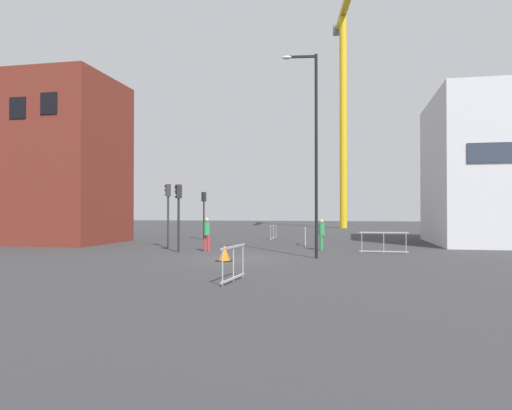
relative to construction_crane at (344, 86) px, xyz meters
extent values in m
plane|color=#333335|center=(-4.29, -38.63, -17.75)|extent=(160.00, 160.00, 0.00)
cube|color=maroon|center=(-19.90, -31.07, -12.29)|extent=(10.51, 6.78, 10.92)
cube|color=black|center=(-18.85, -34.48, -9.42)|extent=(1.10, 0.06, 1.30)
cube|color=black|center=(-16.74, -34.48, -9.24)|extent=(1.10, 0.06, 1.30)
cylinder|color=gold|center=(-0.04, 0.31, -4.43)|extent=(0.90, 0.90, 26.64)
cube|color=gold|center=(0.36, -2.48, 9.29)|extent=(2.99, 16.07, 0.70)
cube|color=slate|center=(-0.78, 5.42, 9.29)|extent=(1.44, 1.95, 1.10)
cylinder|color=black|center=(-0.77, -37.82, -13.12)|extent=(0.14, 0.14, 9.25)
cube|color=black|center=(-1.43, -37.90, -8.60)|extent=(1.33, 0.26, 0.10)
ellipsoid|color=silver|center=(-2.09, -37.98, -8.62)|extent=(0.44, 0.24, 0.16)
cylinder|color=#232326|center=(-9.98, -25.66, -16.33)|extent=(0.12, 0.12, 2.85)
cube|color=#232326|center=(-9.98, -25.66, -14.55)|extent=(0.35, 0.36, 0.70)
sphere|color=red|center=(-9.89, -25.51, -14.33)|extent=(0.11, 0.11, 0.11)
sphere|color=#3C2905|center=(-9.89, -25.51, -14.55)|extent=(0.11, 0.11, 0.11)
sphere|color=#07330F|center=(-9.89, -25.51, -14.77)|extent=(0.11, 0.11, 0.11)
cylinder|color=#2D2D30|center=(-9.59, -33.58, -16.26)|extent=(0.12, 0.12, 2.99)
cube|color=#2D2D30|center=(-9.59, -33.58, -14.41)|extent=(0.36, 0.35, 0.70)
sphere|color=#390605|center=(-9.74, -33.68, -14.19)|extent=(0.11, 0.11, 0.11)
sphere|color=#3C2905|center=(-9.74, -33.68, -14.41)|extent=(0.11, 0.11, 0.11)
sphere|color=green|center=(-9.74, -33.68, -14.63)|extent=(0.11, 0.11, 0.11)
cylinder|color=#232326|center=(-7.98, -36.14, -16.35)|extent=(0.12, 0.12, 2.80)
cube|color=#232326|center=(-7.98, -36.14, -14.60)|extent=(0.37, 0.37, 0.70)
sphere|color=#390605|center=(-8.11, -36.26, -14.38)|extent=(0.11, 0.11, 0.11)
sphere|color=#3C2905|center=(-8.11, -36.26, -14.60)|extent=(0.11, 0.11, 0.11)
sphere|color=green|center=(-8.11, -36.26, -14.82)|extent=(0.11, 0.11, 0.11)
cylinder|color=#2D844C|center=(-0.78, -33.27, -17.35)|extent=(0.14, 0.14, 0.80)
cylinder|color=#2D844C|center=(-0.81, -33.47, -17.35)|extent=(0.14, 0.14, 0.80)
cylinder|color=#2D844C|center=(-0.80, -33.37, -16.62)|extent=(0.34, 0.34, 0.67)
sphere|color=tan|center=(-0.80, -33.37, -16.18)|extent=(0.22, 0.22, 0.22)
cylinder|color=red|center=(-6.81, -35.31, -17.33)|extent=(0.14, 0.14, 0.85)
cylinder|color=red|center=(-6.61, -35.34, -17.33)|extent=(0.14, 0.14, 0.85)
cylinder|color=#2D844C|center=(-6.71, -35.32, -16.55)|extent=(0.34, 0.34, 0.71)
sphere|color=tan|center=(-6.71, -35.32, -16.08)|extent=(0.23, 0.23, 0.23)
cube|color=#9EA0A5|center=(2.38, -34.74, -16.70)|extent=(2.39, 0.09, 0.06)
cube|color=#9EA0A5|center=(2.38, -34.74, -17.65)|extent=(2.39, 0.09, 0.06)
cylinder|color=#9EA0A5|center=(1.31, -34.72, -17.23)|extent=(0.04, 0.04, 1.05)
cylinder|color=#9EA0A5|center=(2.38, -34.74, -17.23)|extent=(0.04, 0.04, 1.05)
cylinder|color=#9EA0A5|center=(3.46, -34.75, -17.23)|extent=(0.04, 0.04, 1.05)
cube|color=#9EA0A5|center=(-4.87, -24.74, -16.70)|extent=(0.10, 2.58, 0.06)
cube|color=#9EA0A5|center=(-4.87, -24.74, -17.65)|extent=(0.10, 2.58, 0.06)
cylinder|color=#9EA0A5|center=(-4.88, -25.90, -17.23)|extent=(0.04, 0.04, 1.05)
cylinder|color=#9EA0A5|center=(-4.87, -24.74, -17.23)|extent=(0.04, 0.04, 1.05)
cylinder|color=#9EA0A5|center=(-4.85, -23.58, -17.23)|extent=(0.04, 0.04, 1.05)
cube|color=#B2B5BA|center=(-1.99, -30.07, -16.70)|extent=(0.27, 2.44, 0.06)
cube|color=#B2B5BA|center=(-1.99, -30.07, -17.65)|extent=(0.27, 2.44, 0.06)
cylinder|color=#B2B5BA|center=(-1.90, -31.16, -17.23)|extent=(0.04, 0.04, 1.05)
cylinder|color=#B2B5BA|center=(-1.99, -30.07, -17.23)|extent=(0.04, 0.04, 1.05)
cylinder|color=#B2B5BA|center=(-2.09, -28.98, -17.23)|extent=(0.04, 0.04, 1.05)
cube|color=#9EA0A5|center=(-2.75, -45.28, -16.70)|extent=(0.24, 2.07, 0.06)
cube|color=#9EA0A5|center=(-2.75, -45.28, -17.65)|extent=(0.24, 2.07, 0.06)
cylinder|color=#9EA0A5|center=(-2.83, -46.21, -17.23)|extent=(0.04, 0.04, 1.05)
cylinder|color=#9EA0A5|center=(-2.75, -45.28, -17.23)|extent=(0.04, 0.04, 1.05)
cylinder|color=#9EA0A5|center=(-2.67, -44.35, -17.23)|extent=(0.04, 0.04, 1.05)
cube|color=black|center=(-4.54, -39.77, -17.74)|extent=(0.68, 0.68, 0.03)
cone|color=orange|center=(-4.54, -39.77, -17.41)|extent=(0.52, 0.52, 0.69)
camera|label=1|loc=(0.70, -58.94, -15.62)|focal=32.65mm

